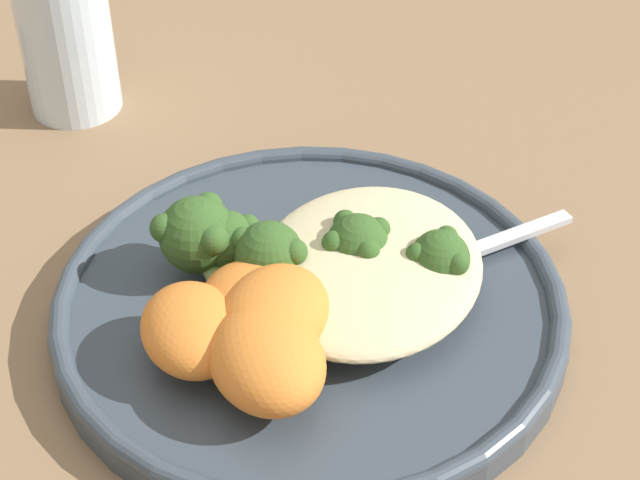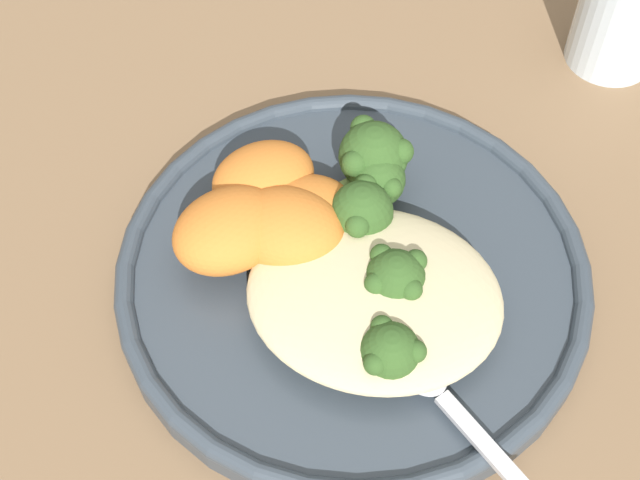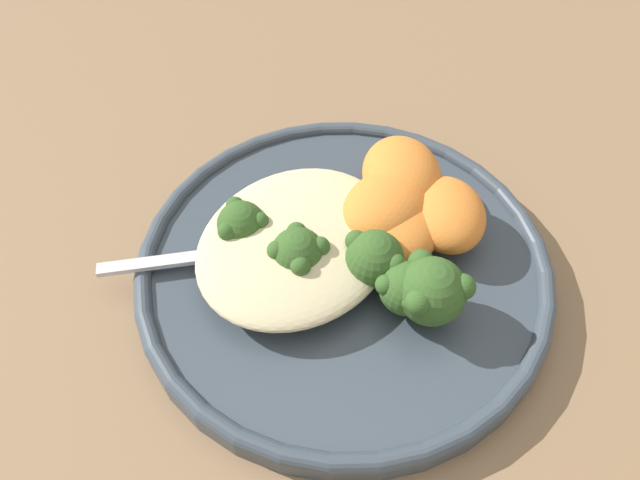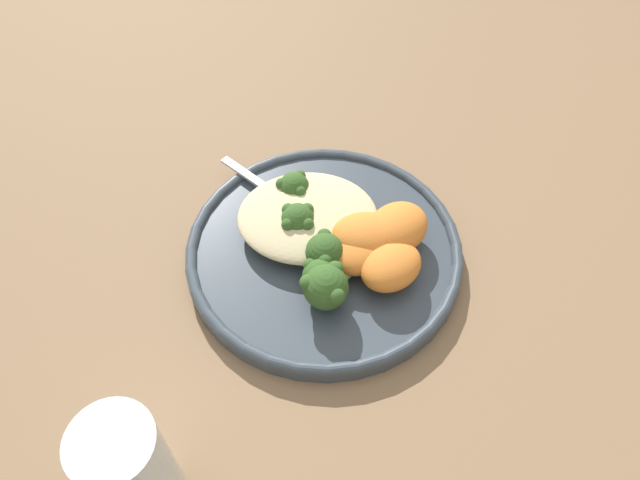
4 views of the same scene
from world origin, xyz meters
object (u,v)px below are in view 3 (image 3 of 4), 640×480
at_px(broccoli_stalk_0, 275,225).
at_px(quinoa_mound, 297,243).
at_px(broccoli_stalk_4, 428,284).
at_px(sweet_potato_chunk_2, 398,224).
at_px(broccoli_stalk_3, 405,281).
at_px(broccoli_stalk_1, 317,248).
at_px(sweet_potato_chunk_0, 447,214).
at_px(broccoli_stalk_2, 375,255).
at_px(sweet_potato_chunk_3, 401,175).
at_px(sweet_potato_chunk_1, 386,207).
at_px(spoon, 207,254).
at_px(plate, 347,264).

bearing_deg(broccoli_stalk_0, quinoa_mound, 132.15).
height_order(broccoli_stalk_4, sweet_potato_chunk_2, broccoli_stalk_4).
height_order(quinoa_mound, broccoli_stalk_3, broccoli_stalk_3).
distance_m(quinoa_mound, broccoli_stalk_0, 0.02).
bearing_deg(broccoli_stalk_1, sweet_potato_chunk_2, 172.62).
bearing_deg(sweet_potato_chunk_2, sweet_potato_chunk_0, -39.26).
xyz_separation_m(broccoli_stalk_0, broccoli_stalk_2, (0.02, -0.07, 0.00)).
distance_m(sweet_potato_chunk_2, sweet_potato_chunk_3, 0.04).
bearing_deg(broccoli_stalk_0, sweet_potato_chunk_1, -176.32).
distance_m(sweet_potato_chunk_2, spoon, 0.13).
bearing_deg(broccoli_stalk_3, quinoa_mound, -118.21).
relative_size(broccoli_stalk_1, sweet_potato_chunk_1, 1.57).
height_order(plate, broccoli_stalk_4, broccoli_stalk_4).
xyz_separation_m(broccoli_stalk_3, spoon, (-0.06, 0.12, -0.01)).
bearing_deg(broccoli_stalk_0, sweet_potato_chunk_0, 178.30).
relative_size(broccoli_stalk_1, sweet_potato_chunk_2, 1.57).
bearing_deg(sweet_potato_chunk_2, quinoa_mound, 139.60).
distance_m(broccoli_stalk_4, sweet_potato_chunk_3, 0.09).
bearing_deg(broccoli_stalk_2, sweet_potato_chunk_2, 171.59).
bearing_deg(broccoli_stalk_4, sweet_potato_chunk_1, -176.37).
distance_m(quinoa_mound, broccoli_stalk_3, 0.08).
xyz_separation_m(broccoli_stalk_0, sweet_potato_chunk_2, (0.05, -0.07, 0.00)).
xyz_separation_m(broccoli_stalk_2, broccoli_stalk_4, (0.00, -0.04, 0.00)).
relative_size(broccoli_stalk_3, spoon, 0.82).
relative_size(broccoli_stalk_0, broccoli_stalk_1, 0.94).
distance_m(sweet_potato_chunk_0, sweet_potato_chunk_3, 0.04).
distance_m(broccoli_stalk_2, spoon, 0.11).
relative_size(broccoli_stalk_1, broccoli_stalk_4, 1.16).
xyz_separation_m(plate, sweet_potato_chunk_1, (0.04, -0.00, 0.03)).
distance_m(plate, sweet_potato_chunk_1, 0.05).
relative_size(broccoli_stalk_2, sweet_potato_chunk_0, 1.33).
bearing_deg(broccoli_stalk_2, spoon, -72.02).
bearing_deg(plate, sweet_potato_chunk_3, 3.69).
distance_m(plate, broccoli_stalk_2, 0.03).
distance_m(broccoli_stalk_3, sweet_potato_chunk_1, 0.06).
bearing_deg(sweet_potato_chunk_2, spoon, 136.04).
relative_size(quinoa_mound, broccoli_stalk_2, 1.69).
xyz_separation_m(broccoli_stalk_1, broccoli_stalk_2, (0.02, -0.03, 0.00)).
bearing_deg(broccoli_stalk_4, broccoli_stalk_2, -142.86).
bearing_deg(spoon, quinoa_mound, 174.18).
xyz_separation_m(plate, quinoa_mound, (-0.02, 0.03, 0.02)).
bearing_deg(sweet_potato_chunk_3, quinoa_mound, 165.45).
height_order(broccoli_stalk_4, spoon, broccoli_stalk_4).
bearing_deg(plate, broccoli_stalk_4, -89.44).
xyz_separation_m(broccoli_stalk_2, broccoli_stalk_3, (-0.00, -0.03, -0.00)).
bearing_deg(broccoli_stalk_1, broccoli_stalk_2, 141.28).
bearing_deg(sweet_potato_chunk_3, broccoli_stalk_4, -136.27).
bearing_deg(plate, broccoli_stalk_0, 111.46).
height_order(broccoli_stalk_4, sweet_potato_chunk_0, broccoli_stalk_4).
distance_m(plate, spoon, 0.10).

